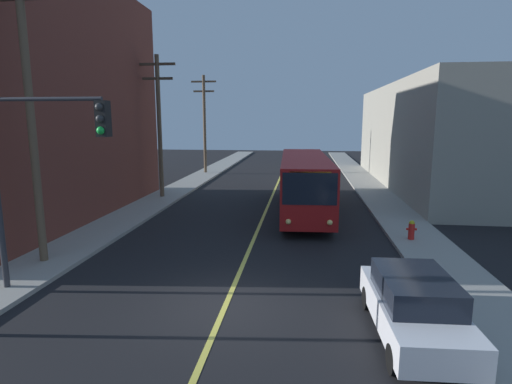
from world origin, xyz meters
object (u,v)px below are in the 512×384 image
Objects in this scene: parked_car_white at (414,306)px; utility_pole_mid at (159,120)px; utility_pole_far at (204,119)px; utility_pole_near at (29,99)px; city_bus at (304,181)px; traffic_signal_left_corner at (41,154)px; fire_hydrant at (412,229)px.

utility_pole_mid is (-12.22, 16.73, 4.41)m from parked_car_white.
parked_car_white is 0.48× the size of utility_pole_far.
utility_pole_near is (-12.20, 3.82, 5.13)m from parked_car_white.
utility_pole_near is 12.92m from utility_pole_mid.
city_bus is at bearing 46.15° from utility_pole_near.
traffic_signal_left_corner reaches higher than parked_car_white.
city_bus reaches higher than parked_car_white.
utility_pole_near is at bearing -162.86° from fire_hydrant.
utility_pole_mid is 15.48m from traffic_signal_left_corner.
traffic_signal_left_corner is 14.51m from fire_hydrant.
utility_pole_far reaches higher than utility_pole_mid.
city_bus is 10.58m from utility_pole_mid.
city_bus is 18.96m from utility_pole_far.
utility_pole_far is at bearing 112.62° from parked_car_white.
utility_pole_far is 28.36m from traffic_signal_left_corner.
utility_pole_far reaches higher than city_bus.
utility_pole_mid is 10.99× the size of fire_hydrant.
city_bus is 14.56× the size of fire_hydrant.
utility_pole_mid reaches higher than city_bus.
parked_car_white is at bearing -53.84° from utility_pole_mid.
utility_pole_mid is (-9.55, 2.99, 3.43)m from city_bus.
utility_pole_near is 3.51m from traffic_signal_left_corner.
city_bus is at bearing 101.01° from parked_car_white.
city_bus is 1.15× the size of utility_pole_near.
fire_hydrant is at bearing -50.01° from city_bus.
utility_pole_far reaches higher than traffic_signal_left_corner.
city_bus is 14.03m from parked_car_white.
utility_pole_near is at bearing -89.89° from utility_pole_mid.
traffic_signal_left_corner reaches higher than city_bus.
parked_car_white is (2.67, -13.74, -0.98)m from city_bus.
fire_hydrant is at bearing 29.02° from traffic_signal_left_corner.
utility_pole_far is at bearing 90.35° from utility_pole_near.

